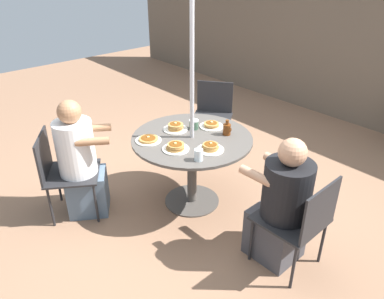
# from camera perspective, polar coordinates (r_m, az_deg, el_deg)

# --- Properties ---
(ground_plane) EXTENTS (12.00, 12.00, 0.00)m
(ground_plane) POSITION_cam_1_polar(r_m,az_deg,el_deg) (3.90, 0.00, -7.82)
(ground_plane) COLOR #8C664C
(back_fence) EXTENTS (10.00, 0.06, 1.86)m
(back_fence) POSITION_cam_1_polar(r_m,az_deg,el_deg) (5.87, 24.01, 12.43)
(back_fence) COLOR brown
(back_fence) RESTS_ON ground
(patio_table) EXTENTS (1.14, 1.14, 0.74)m
(patio_table) POSITION_cam_1_polar(r_m,az_deg,el_deg) (3.58, 0.00, -0.08)
(patio_table) COLOR #4C4742
(patio_table) RESTS_ON ground
(umbrella_pole) EXTENTS (0.04, 0.04, 2.44)m
(umbrella_pole) POSITION_cam_1_polar(r_m,az_deg,el_deg) (3.33, 0.00, 9.37)
(umbrella_pole) COLOR #ADADB2
(umbrella_pole) RESTS_ON ground
(patio_chair_north) EXTENTS (0.66, 0.66, 0.84)m
(patio_chair_north) POSITION_cam_1_polar(r_m,az_deg,el_deg) (3.69, -19.18, -2.81)
(patio_chair_north) COLOR #232326
(patio_chair_north) RESTS_ON ground
(diner_north) EXTENTS (0.53, 0.57, 1.16)m
(diner_north) POSITION_cam_1_polar(r_m,az_deg,el_deg) (3.64, -16.59, -2.12)
(diner_north) COLOR slate
(diner_north) RESTS_ON ground
(patio_chair_east) EXTENTS (0.49, 0.49, 0.84)m
(patio_chair_east) POSITION_cam_1_polar(r_m,az_deg,el_deg) (3.00, 16.25, -10.09)
(patio_chair_east) COLOR #232326
(patio_chair_east) RESTS_ON ground
(diner_east) EXTENTS (0.53, 0.38, 1.11)m
(diner_east) POSITION_cam_1_polar(r_m,az_deg,el_deg) (3.07, 13.48, -8.56)
(diner_east) COLOR #3D3D42
(diner_east) RESTS_ON ground
(patio_chair_south) EXTENTS (0.67, 0.67, 0.84)m
(patio_chair_south) POSITION_cam_1_polar(r_m,az_deg,el_deg) (4.71, 3.17, 5.69)
(patio_chair_south) COLOR #232326
(patio_chair_south) RESTS_ON ground
(pancake_plate_a) EXTENTS (0.24, 0.24, 0.07)m
(pancake_plate_a) POSITION_cam_1_polar(r_m,az_deg,el_deg) (3.29, -2.51, 0.35)
(pancake_plate_a) COLOR silver
(pancake_plate_a) RESTS_ON patio_table
(pancake_plate_b) EXTENTS (0.24, 0.24, 0.08)m
(pancake_plate_b) POSITION_cam_1_polar(r_m,az_deg,el_deg) (3.65, -2.53, 3.38)
(pancake_plate_b) COLOR silver
(pancake_plate_b) RESTS_ON patio_table
(pancake_plate_c) EXTENTS (0.24, 0.24, 0.04)m
(pancake_plate_c) POSITION_cam_1_polar(r_m,az_deg,el_deg) (3.46, -6.66, 1.51)
(pancake_plate_c) COLOR silver
(pancake_plate_c) RESTS_ON patio_table
(pancake_plate_d) EXTENTS (0.24, 0.24, 0.06)m
(pancake_plate_d) POSITION_cam_1_polar(r_m,az_deg,el_deg) (3.72, 2.99, 3.72)
(pancake_plate_d) COLOR silver
(pancake_plate_d) RESTS_ON patio_table
(pancake_plate_e) EXTENTS (0.24, 0.24, 0.07)m
(pancake_plate_e) POSITION_cam_1_polar(r_m,az_deg,el_deg) (3.28, 2.81, 0.28)
(pancake_plate_e) COLOR silver
(pancake_plate_e) RESTS_ON patio_table
(syrup_bottle) EXTENTS (0.10, 0.08, 0.15)m
(syrup_bottle) POSITION_cam_1_polar(r_m,az_deg,el_deg) (3.56, 5.35, 3.13)
(syrup_bottle) COLOR #602D0F
(syrup_bottle) RESTS_ON patio_table
(coffee_cup) EXTENTS (0.09, 0.09, 0.09)m
(coffee_cup) POSITION_cam_1_polar(r_m,az_deg,el_deg) (3.67, 0.28, 3.85)
(coffee_cup) COLOR #33513D
(coffee_cup) RESTS_ON patio_table
(drinking_glass_a) EXTENTS (0.07, 0.07, 0.10)m
(drinking_glass_a) POSITION_cam_1_polar(r_m,az_deg,el_deg) (3.11, 1.02, -0.82)
(drinking_glass_a) COLOR silver
(drinking_glass_a) RESTS_ON patio_table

